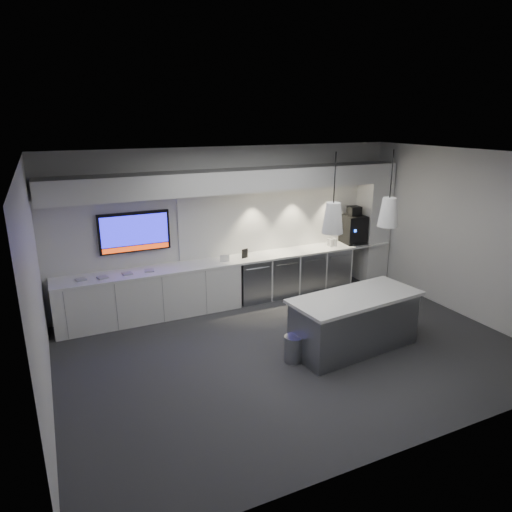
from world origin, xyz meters
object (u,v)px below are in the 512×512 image
wall_tv (135,232)px  island (354,322)px  coffee_machine (353,228)px  bin (294,349)px

wall_tv → island: 4.09m
island → coffee_machine: 3.21m
wall_tv → bin: wall_tv is taller
island → coffee_machine: coffee_machine is taller
bin → wall_tv: bearing=122.2°
island → bin: island is taller
coffee_machine → bin: bearing=-133.1°
wall_tv → coffee_machine: size_ratio=1.57×
wall_tv → bin: size_ratio=3.09×
bin → coffee_machine: bearing=41.1°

